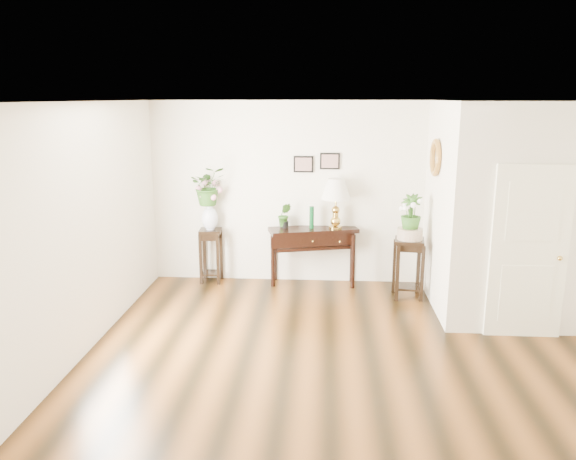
# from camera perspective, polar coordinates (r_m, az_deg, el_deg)

# --- Properties ---
(floor) EXTENTS (6.00, 5.50, 0.02)m
(floor) POSITION_cam_1_polar(r_m,az_deg,el_deg) (6.45, 6.40, -12.88)
(floor) COLOR brown
(floor) RESTS_ON ground
(ceiling) EXTENTS (6.00, 5.50, 0.02)m
(ceiling) POSITION_cam_1_polar(r_m,az_deg,el_deg) (5.79, 7.13, 12.83)
(ceiling) COLOR white
(ceiling) RESTS_ON ground
(wall_back) EXTENTS (6.00, 0.02, 2.80)m
(wall_back) POSITION_cam_1_polar(r_m,az_deg,el_deg) (8.66, 5.87, 3.69)
(wall_back) COLOR #EEE6CA
(wall_back) RESTS_ON ground
(wall_front) EXTENTS (6.00, 0.02, 2.80)m
(wall_front) POSITION_cam_1_polar(r_m,az_deg,el_deg) (3.37, 9.04, -12.13)
(wall_front) COLOR #EEE6CA
(wall_front) RESTS_ON ground
(wall_left) EXTENTS (0.02, 5.50, 2.80)m
(wall_left) POSITION_cam_1_polar(r_m,az_deg,el_deg) (6.54, -20.52, -0.26)
(wall_left) COLOR #EEE6CA
(wall_left) RESTS_ON ground
(partition) EXTENTS (1.80, 1.95, 2.80)m
(partition) POSITION_cam_1_polar(r_m,az_deg,el_deg) (8.07, 21.20, 2.14)
(partition) COLOR #EEE6CA
(partition) RESTS_ON floor
(door) EXTENTS (0.90, 0.05, 2.10)m
(door) POSITION_cam_1_polar(r_m,az_deg,el_deg) (7.22, 23.26, -2.15)
(door) COLOR white
(door) RESTS_ON floor
(art_print_left) EXTENTS (0.30, 0.02, 0.25)m
(art_print_left) POSITION_cam_1_polar(r_m,az_deg,el_deg) (8.58, 1.58, 6.70)
(art_print_left) COLOR black
(art_print_left) RESTS_ON wall_back
(art_print_right) EXTENTS (0.30, 0.02, 0.25)m
(art_print_right) POSITION_cam_1_polar(r_m,az_deg,el_deg) (8.57, 4.27, 6.99)
(art_print_right) COLOR black
(art_print_right) RESTS_ON wall_back
(wall_ornament) EXTENTS (0.07, 0.51, 0.51)m
(wall_ornament) POSITION_cam_1_polar(r_m,az_deg,el_deg) (7.87, 14.74, 7.13)
(wall_ornament) COLOR #B16C28
(wall_ornament) RESTS_ON partition
(console_table) EXTENTS (1.41, 0.78, 0.89)m
(console_table) POSITION_cam_1_polar(r_m,az_deg,el_deg) (8.69, 2.56, -2.67)
(console_table) COLOR black
(console_table) RESTS_ON floor
(table_lamp) EXTENTS (0.51, 0.51, 0.77)m
(table_lamp) POSITION_cam_1_polar(r_m,az_deg,el_deg) (8.51, 4.87, 2.46)
(table_lamp) COLOR #AE8A39
(table_lamp) RESTS_ON console_table
(green_vase) EXTENTS (0.08, 0.08, 0.34)m
(green_vase) POSITION_cam_1_polar(r_m,az_deg,el_deg) (8.54, 2.42, 1.31)
(green_vase) COLOR #083F19
(green_vase) RESTS_ON console_table
(potted_plant) EXTENTS (0.21, 0.17, 0.37)m
(potted_plant) POSITION_cam_1_polar(r_m,az_deg,el_deg) (8.56, -0.36, 1.43)
(potted_plant) COLOR #2A5A1B
(potted_plant) RESTS_ON console_table
(plant_stand_a) EXTENTS (0.35, 0.35, 0.85)m
(plant_stand_a) POSITION_cam_1_polar(r_m,az_deg,el_deg) (8.87, -7.82, -2.60)
(plant_stand_a) COLOR black
(plant_stand_a) RESTS_ON floor
(porcelain_vase) EXTENTS (0.29, 0.29, 0.43)m
(porcelain_vase) POSITION_cam_1_polar(r_m,az_deg,el_deg) (8.72, -7.95, 1.50)
(porcelain_vase) COLOR white
(porcelain_vase) RESTS_ON plant_stand_a
(lily_arrangement) EXTENTS (0.64, 0.59, 0.60)m
(lily_arrangement) POSITION_cam_1_polar(r_m,az_deg,el_deg) (8.64, -8.05, 4.58)
(lily_arrangement) COLOR #2A5A1B
(lily_arrangement) RESTS_ON porcelain_vase
(plant_stand_b) EXTENTS (0.46, 0.46, 0.87)m
(plant_stand_b) POSITION_cam_1_polar(r_m,az_deg,el_deg) (8.31, 12.10, -3.82)
(plant_stand_b) COLOR black
(plant_stand_b) RESTS_ON floor
(ceramic_bowl) EXTENTS (0.46, 0.46, 0.16)m
(ceramic_bowl) POSITION_cam_1_polar(r_m,az_deg,el_deg) (8.17, 12.27, -0.37)
(ceramic_bowl) COLOR #B6AF90
(ceramic_bowl) RESTS_ON plant_stand_b
(narcissus) EXTENTS (0.38, 0.38, 0.53)m
(narcissus) POSITION_cam_1_polar(r_m,az_deg,el_deg) (8.11, 12.38, 1.71)
(narcissus) COLOR #2A5A1B
(narcissus) RESTS_ON ceramic_bowl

